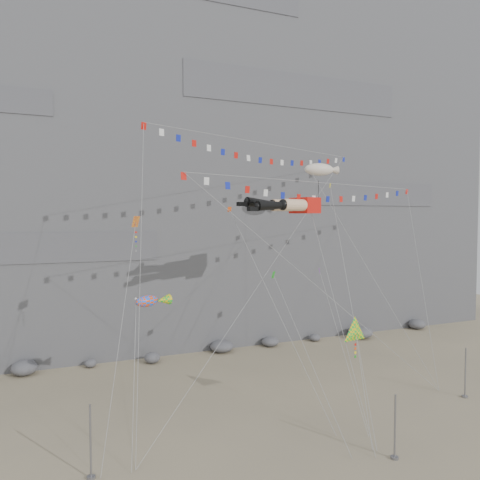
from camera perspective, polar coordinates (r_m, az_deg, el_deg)
The scene contains 17 objects.
ground at distance 38.95m, azimuth 7.08°, elevation -19.84°, with size 120.00×120.00×0.00m, color gray.
cliff at distance 66.45m, azimuth -6.88°, elevation 11.41°, with size 80.00×28.00×50.00m, color slate.
talus_boulders at distance 53.38m, azimuth -2.23°, elevation -12.86°, with size 60.00×3.00×1.20m, color #5B5B60, non-canonical shape.
anchor_pole_left at distance 30.24m, azimuth -17.76°, elevation -22.37°, with size 0.12×0.12×4.34m, color slate.
anchor_pole_center at distance 32.52m, azimuth 18.37°, elevation -20.80°, with size 0.12×0.12×4.05m, color slate.
anchor_pole_right at distance 44.42m, azimuth 25.77°, elevation -14.36°, with size 0.12×0.12×4.17m, color slate.
legs_kite at distance 41.21m, azimuth 5.74°, elevation 4.24°, with size 8.15×15.37×21.41m.
flag_banner_upper at distance 46.36m, azimuth 3.17°, elevation 11.62°, with size 28.33×19.78×30.34m.
flag_banner_lower at distance 43.39m, azimuth 9.86°, elevation 6.88°, with size 28.46×11.42×20.94m.
harlequin_kite at distance 34.05m, azimuth -12.60°, elevation 2.07°, with size 4.25×7.41×16.31m.
fish_windsock at distance 34.50m, azimuth -11.26°, elevation -7.36°, with size 3.99×7.46×11.18m.
delta_kite at distance 34.40m, azimuth 13.94°, elevation -10.92°, with size 2.33×3.56×8.35m.
blimp_windsock at distance 49.40m, azimuth 9.64°, elevation 8.43°, with size 7.33×12.41×23.48m.
small_kite_a at distance 40.75m, azimuth -0.97°, elevation 3.08°, with size 3.69×12.51×19.93m.
small_kite_b at distance 44.85m, azimuth 9.73°, elevation -3.93°, with size 4.55×13.12×16.32m.
small_kite_c at distance 39.17m, azimuth 4.19°, elevation -4.46°, with size 1.26×12.21×15.33m.
small_kite_d at distance 46.03m, azimuth 11.05°, elevation 5.92°, with size 6.97×15.80×24.42m.
Camera 1 is at (-17.91, -31.20, 14.92)m, focal length 35.00 mm.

